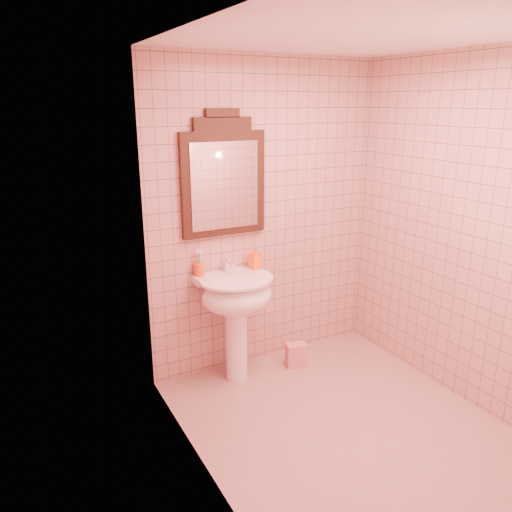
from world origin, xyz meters
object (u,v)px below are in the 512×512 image
mirror (223,178)px  towel (296,355)px  pedestal_sink (237,302)px  soap_dispenser (255,258)px  toothbrush_cup (199,269)px

mirror → towel: size_ratio=4.68×
pedestal_sink → soap_dispenser: soap_dispenser is taller
mirror → toothbrush_cup: 0.72m
mirror → soap_dispenser: size_ratio=5.30×
toothbrush_cup → soap_dispenser: size_ratio=1.05×
mirror → toothbrush_cup: (-0.23, -0.02, -0.68)m
pedestal_sink → soap_dispenser: bearing=29.3°
toothbrush_cup → pedestal_sink: bearing=-38.3°
mirror → soap_dispenser: 0.69m
mirror → towel: (0.52, -0.26, -1.49)m
pedestal_sink → soap_dispenser: 0.39m
soap_dispenser → towel: soap_dispenser is taller
soap_dispenser → mirror: bearing=153.7°
soap_dispenser → towel: 0.92m
pedestal_sink → toothbrush_cup: size_ratio=4.62×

